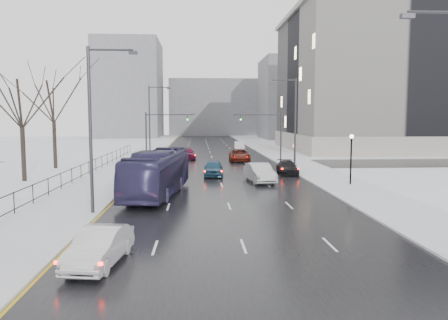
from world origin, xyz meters
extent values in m
cube|color=black|center=(0.00, 60.00, 0.02)|extent=(16.00, 150.00, 0.04)
cube|color=black|center=(0.00, 48.00, 0.02)|extent=(130.00, 10.00, 0.04)
cube|color=silver|center=(-10.50, 60.00, 0.08)|extent=(5.00, 150.00, 0.16)
cube|color=silver|center=(10.50, 60.00, 0.08)|extent=(5.00, 150.00, 0.16)
cube|color=white|center=(-20.00, 60.00, 0.06)|extent=(14.00, 150.00, 0.12)
cube|color=black|center=(-13.00, 30.00, 1.41)|extent=(0.04, 70.00, 0.05)
cube|color=black|center=(-13.00, 30.00, 0.41)|extent=(0.04, 70.00, 0.05)
cylinder|color=black|center=(-13.00, 30.00, 0.81)|extent=(0.06, 0.06, 1.30)
cylinder|color=#2D2D33|center=(7.10, 10.00, 9.80)|extent=(2.60, 0.12, 0.12)
cube|color=#2D2D33|center=(5.80, 10.00, 9.65)|extent=(0.50, 0.25, 0.18)
cylinder|color=#2D2D33|center=(8.40, 40.00, 5.00)|extent=(0.20, 0.20, 10.00)
cylinder|color=#2D2D33|center=(7.10, 40.00, 9.80)|extent=(2.60, 0.12, 0.12)
cube|color=#2D2D33|center=(5.80, 40.00, 9.65)|extent=(0.50, 0.25, 0.18)
cylinder|color=#2D2D33|center=(-8.40, 20.00, 5.00)|extent=(0.20, 0.20, 10.00)
cylinder|color=#2D2D33|center=(-7.10, 20.00, 9.80)|extent=(2.60, 0.12, 0.12)
cube|color=#2D2D33|center=(-5.80, 20.00, 9.65)|extent=(0.50, 0.25, 0.18)
cylinder|color=#2D2D33|center=(-8.40, 52.00, 5.00)|extent=(0.20, 0.20, 10.00)
cylinder|color=#2D2D33|center=(-7.10, 52.00, 9.80)|extent=(2.60, 0.12, 0.12)
cube|color=#2D2D33|center=(-5.80, 52.00, 9.65)|extent=(0.50, 0.25, 0.18)
cylinder|color=black|center=(11.00, 30.00, 2.16)|extent=(0.14, 0.14, 4.00)
sphere|color=#FFE5B2|center=(11.00, 30.00, 4.26)|extent=(0.36, 0.36, 0.36)
cylinder|color=#2D2D33|center=(8.40, 48.00, 3.25)|extent=(0.20, 0.20, 6.50)
cylinder|color=#2D2D33|center=(5.40, 48.00, 6.20)|extent=(6.00, 0.12, 0.12)
imported|color=#2D2D33|center=(3.30, 48.00, 5.60)|extent=(0.15, 0.18, 0.90)
sphere|color=#19FF33|center=(3.30, 47.85, 5.60)|extent=(0.16, 0.16, 0.16)
cylinder|color=#2D2D33|center=(-8.40, 48.00, 3.25)|extent=(0.20, 0.20, 6.50)
cylinder|color=#2D2D33|center=(-5.40, 48.00, 6.20)|extent=(6.00, 0.12, 0.12)
imported|color=#2D2D33|center=(-3.30, 48.00, 5.60)|extent=(0.15, 0.18, 0.90)
sphere|color=#19FF33|center=(-3.30, 47.85, 5.60)|extent=(0.16, 0.16, 0.16)
cylinder|color=#2D2D33|center=(9.20, 44.00, 1.41)|extent=(0.06, 0.06, 2.50)
cylinder|color=white|center=(9.20, 44.00, 2.56)|extent=(0.60, 0.03, 0.60)
torus|color=#B20C0C|center=(9.20, 44.00, 2.56)|extent=(0.58, 0.06, 0.58)
cube|color=gray|center=(35.00, 72.00, 12.00)|extent=(40.00, 30.00, 24.00)
cube|color=gray|center=(35.00, 72.00, 24.40)|extent=(41.00, 31.00, 0.80)
cube|color=gray|center=(35.00, 72.00, 1.50)|extent=(40.60, 30.60, 3.00)
cube|color=slate|center=(28.00, 115.00, 11.00)|extent=(24.00, 20.00, 22.00)
cube|color=slate|center=(-22.00, 125.00, 14.00)|extent=(18.00, 22.00, 28.00)
cube|color=slate|center=(4.00, 140.00, 9.00)|extent=(30.00, 18.00, 18.00)
imported|color=silver|center=(-5.97, 10.87, 0.77)|extent=(2.15, 4.61, 1.46)
imported|color=#2D294F|center=(-5.09, 26.58, 1.72)|extent=(4.41, 12.34, 3.36)
imported|color=navy|center=(-0.50, 36.81, 0.83)|extent=(2.08, 4.73, 1.58)
imported|color=#B1B2B5|center=(3.50, 32.41, 0.90)|extent=(2.50, 5.43, 1.72)
imported|color=#5D1A10|center=(3.50, 51.47, 0.83)|extent=(2.73, 5.74, 1.58)
imported|color=black|center=(7.20, 38.08, 0.71)|extent=(2.11, 4.71, 1.34)
imported|color=#580F2D|center=(-3.50, 54.73, 0.86)|extent=(2.53, 5.04, 1.65)
imported|color=silver|center=(5.26, 69.87, 0.84)|extent=(2.08, 5.00, 1.61)
camera|label=1|loc=(-2.05, -6.29, 5.88)|focal=35.00mm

